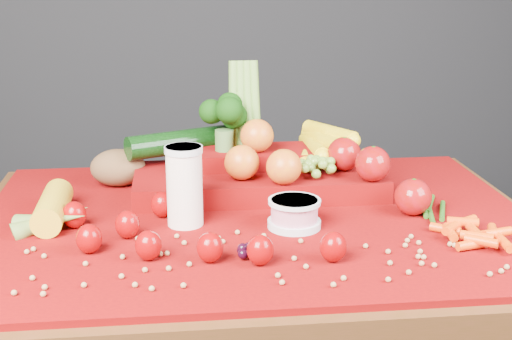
{
  "coord_description": "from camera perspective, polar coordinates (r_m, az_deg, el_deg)",
  "views": [
    {
      "loc": [
        -0.14,
        -1.28,
        1.24
      ],
      "look_at": [
        0.0,
        0.02,
        0.85
      ],
      "focal_mm": 50.0,
      "sensor_mm": 36.0,
      "label": 1
    }
  ],
  "objects": [
    {
      "name": "yogurt_bowl",
      "position": [
        1.31,
        3.08,
        -3.41
      ],
      "size": [
        0.1,
        0.1,
        0.05
      ],
      "rotation": [
        0.0,
        0.0,
        0.31
      ],
      "color": "silver",
      "rests_on": "red_cloth"
    },
    {
      "name": "baby_carrot_pile",
      "position": [
        1.32,
        17.38,
        -4.7
      ],
      "size": [
        0.18,
        0.17,
        0.03
      ],
      "primitive_type": null,
      "color": "#E74208",
      "rests_on": "red_cloth"
    },
    {
      "name": "red_cloth",
      "position": [
        1.37,
        0.09,
        -4.0
      ],
      "size": [
        1.05,
        0.75,
        0.01
      ],
      "primitive_type": "cube",
      "color": "#700503",
      "rests_on": "table"
    },
    {
      "name": "milk_glass",
      "position": [
        1.31,
        -5.75,
        -1.05
      ],
      "size": [
        0.07,
        0.07,
        0.15
      ],
      "rotation": [
        0.0,
        0.0,
        0.43
      ],
      "color": "white",
      "rests_on": "red_cloth"
    },
    {
      "name": "table",
      "position": [
        1.41,
        0.09,
        -7.83
      ],
      "size": [
        1.1,
        0.8,
        0.75
      ],
      "color": "#3A240D",
      "rests_on": "ground"
    },
    {
      "name": "green_bean_pile",
      "position": [
        1.44,
        14.14,
        -3.06
      ],
      "size": [
        0.14,
        0.12,
        0.01
      ],
      "primitive_type": null,
      "color": "#235713",
      "rests_on": "red_cloth"
    },
    {
      "name": "dark_grape_cluster",
      "position": [
        1.18,
        -0.87,
        -6.5
      ],
      "size": [
        0.06,
        0.05,
        0.03
      ],
      "primitive_type": null,
      "color": "black",
      "rests_on": "red_cloth"
    },
    {
      "name": "corn_ear",
      "position": [
        1.36,
        -16.03,
        -3.58
      ],
      "size": [
        0.18,
        0.23,
        0.06
      ],
      "rotation": [
        0.0,
        0.0,
        1.59
      ],
      "color": "orange",
      "rests_on": "red_cloth"
    },
    {
      "name": "produce_mound",
      "position": [
        1.5,
        0.86,
        0.47
      ],
      "size": [
        0.6,
        0.37,
        0.27
      ],
      "color": "#700503",
      "rests_on": "red_cloth"
    },
    {
      "name": "strawberry_scatter",
      "position": [
        1.23,
        -6.66,
        -4.93
      ],
      "size": [
        0.48,
        0.28,
        0.05
      ],
      "color": "#81000A",
      "rests_on": "red_cloth"
    },
    {
      "name": "soybean_scatter",
      "position": [
        1.18,
        1.19,
        -6.93
      ],
      "size": [
        0.84,
        0.24,
        0.01
      ],
      "primitive_type": null,
      "color": "#AF804B",
      "rests_on": "red_cloth"
    },
    {
      "name": "potato",
      "position": [
        1.57,
        -10.98,
        0.19
      ],
      "size": [
        0.12,
        0.09,
        0.08
      ],
      "primitive_type": "ellipsoid",
      "color": "brown",
      "rests_on": "red_cloth"
    }
  ]
}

